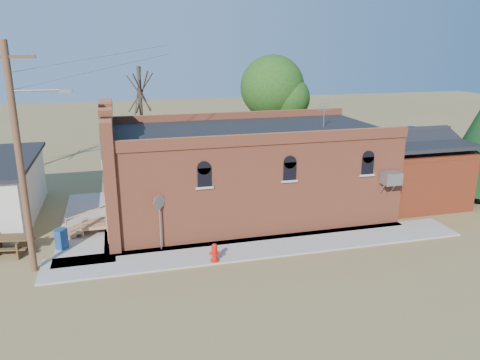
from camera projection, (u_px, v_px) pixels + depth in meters
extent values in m
plane|color=olive|center=(238.00, 260.00, 19.87)|extent=(120.00, 120.00, 0.00)
cube|color=#9E9991|center=(265.00, 247.00, 21.06)|extent=(19.00, 2.20, 0.08)
cube|color=#9E9991|center=(89.00, 223.00, 23.87)|extent=(2.60, 10.00, 0.08)
cube|color=#B85838|center=(248.00, 173.00, 24.83)|extent=(14.00, 7.00, 4.50)
cube|color=black|center=(248.00, 130.00, 24.18)|extent=(13.80, 6.80, 0.12)
cube|color=#B85838|center=(111.00, 170.00, 22.92)|extent=(0.50, 7.40, 5.80)
cube|color=navy|center=(102.00, 154.00, 21.43)|extent=(0.08, 1.10, 1.56)
cube|color=#929297|center=(391.00, 178.00, 22.57)|extent=(0.85, 0.65, 0.60)
cube|color=#5E2310|center=(404.00, 172.00, 27.35)|extent=(5.00, 6.00, 3.20)
cylinder|color=brown|center=(20.00, 163.00, 17.70)|extent=(0.26, 0.26, 9.00)
cube|color=brown|center=(6.00, 57.00, 16.60)|extent=(2.00, 0.12, 0.12)
cylinder|color=#929297|center=(37.00, 90.00, 17.16)|extent=(1.80, 0.08, 0.08)
cube|color=#929297|center=(66.00, 91.00, 17.42)|extent=(0.45, 0.22, 0.14)
cylinder|color=#433426|center=(142.00, 126.00, 30.13)|extent=(0.24, 0.24, 7.50)
cylinder|color=#433426|center=(272.00, 127.00, 32.98)|extent=(0.28, 0.28, 6.30)
sphere|color=#174212|center=(272.00, 87.00, 32.19)|extent=(4.40, 4.40, 4.40)
cylinder|color=#433426|center=(477.00, 191.00, 27.22)|extent=(0.30, 0.30, 1.20)
cylinder|color=red|center=(215.00, 260.00, 19.59)|extent=(0.36, 0.36, 0.07)
cylinder|color=red|center=(215.00, 253.00, 19.50)|extent=(0.25, 0.25, 0.61)
sphere|color=red|center=(214.00, 246.00, 19.41)|extent=(0.24, 0.24, 0.24)
cylinder|color=red|center=(215.00, 255.00, 19.35)|extent=(0.11, 0.14, 0.11)
cylinder|color=red|center=(211.00, 253.00, 19.46)|extent=(0.14, 0.11, 0.11)
cylinder|color=red|center=(218.00, 253.00, 19.53)|extent=(0.14, 0.11, 0.11)
cylinder|color=#929297|center=(160.00, 224.00, 20.44)|extent=(0.08, 0.08, 2.33)
cylinder|color=#929297|center=(159.00, 202.00, 20.12)|extent=(0.54, 0.49, 0.70)
cylinder|color=red|center=(159.00, 201.00, 20.16)|extent=(0.54, 0.49, 0.70)
cylinder|color=navy|center=(61.00, 239.00, 20.76)|extent=(0.66, 0.66, 0.89)
cube|color=brown|center=(24.00, 245.00, 20.45)|extent=(0.30, 1.45, 0.73)
cube|color=brown|center=(7.00, 238.00, 20.29)|extent=(1.99, 1.13, 0.06)
cube|color=brown|center=(3.00, 250.00, 19.83)|extent=(1.89, 0.57, 0.05)
cube|color=brown|center=(13.00, 239.00, 20.92)|extent=(1.89, 0.57, 0.05)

